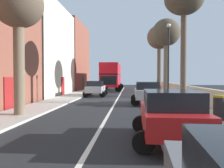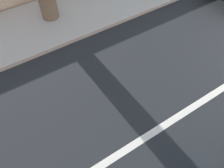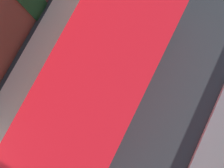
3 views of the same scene
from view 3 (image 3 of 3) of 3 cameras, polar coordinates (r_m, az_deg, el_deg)
name	(u,v)px [view 3 (image 3 of 3)]	position (r m, az deg, el deg)	size (l,w,h in m)	color
double_decker_bus	(101,82)	(5.49, -4.04, 0.66)	(3.57, 10.42, 4.06)	red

